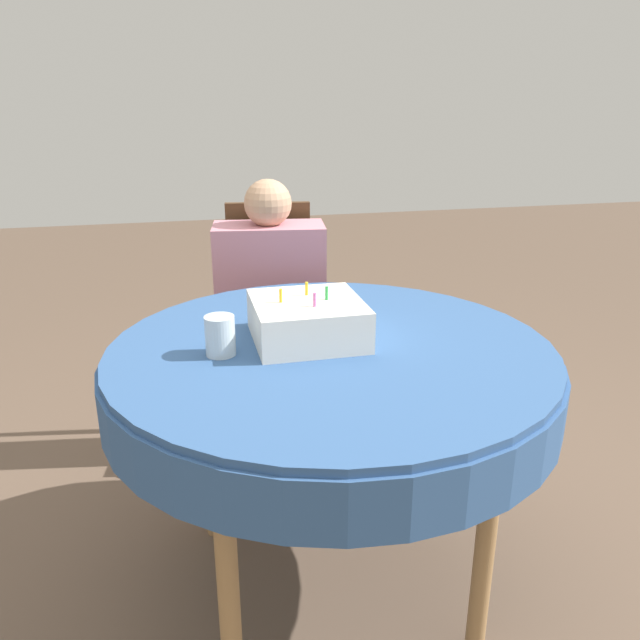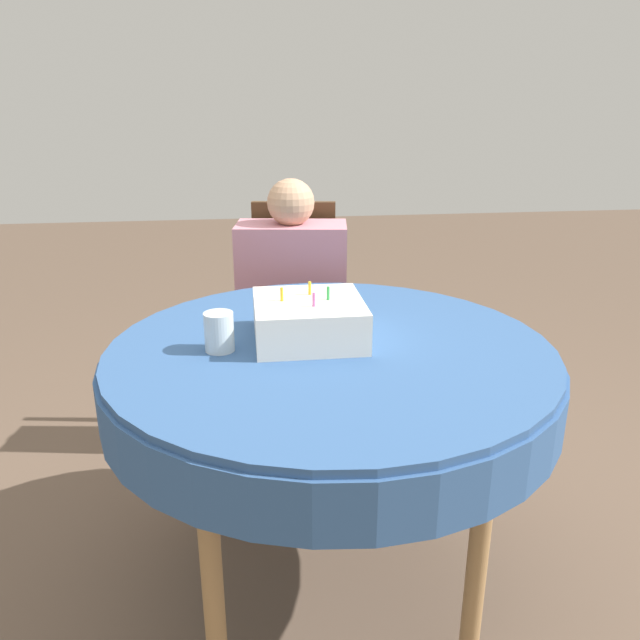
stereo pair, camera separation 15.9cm
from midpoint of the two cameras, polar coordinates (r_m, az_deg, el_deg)
The scene contains 6 objects.
ground_plane at distance 2.02m, azimuth 3.27°, elevation -23.00°, with size 12.00×12.00×0.00m, color brown.
dining_table at distance 1.64m, azimuth 3.73°, elevation -5.28°, with size 1.16×1.16×0.77m.
chair at distance 2.51m, azimuth -0.60°, elevation -0.35°, with size 0.41×0.41×0.98m.
person at distance 2.37m, azimuth -0.66°, elevation 2.15°, with size 0.43×0.35×1.09m.
birthday_cake at distance 1.62m, azimuth 1.76°, elevation -0.02°, with size 0.28×0.28×0.14m.
drinking_glass at distance 1.55m, azimuth -6.34°, elevation -1.18°, with size 0.07×0.07×0.10m.
Camera 2 is at (-0.21, -1.47, 1.37)m, focal length 35.00 mm.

